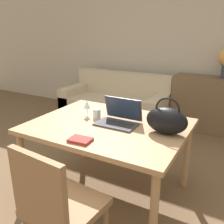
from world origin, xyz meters
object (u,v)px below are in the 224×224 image
(wine_glass, at_px, (87,105))
(handbag, at_px, (167,120))
(chair, at_px, (57,205))
(couch, at_px, (116,105))
(laptop, at_px, (119,117))
(drinking_glass, at_px, (97,114))

(wine_glass, xyz_separation_m, handbag, (0.80, -0.03, 0.00))
(chair, bearing_deg, couch, 115.73)
(chair, xyz_separation_m, wine_glass, (-0.41, 0.94, 0.32))
(chair, distance_m, handbag, 1.04)
(laptop, xyz_separation_m, handbag, (0.44, -0.02, 0.05))
(chair, distance_m, laptop, 0.97)
(laptop, xyz_separation_m, wine_glass, (-0.36, 0.01, 0.05))
(couch, height_order, wine_glass, wine_glass)
(couch, height_order, drinking_glass, couch)
(chair, bearing_deg, wine_glass, 118.41)
(chair, height_order, wine_glass, chair)
(chair, distance_m, drinking_glass, 1.03)
(drinking_glass, bearing_deg, handbag, -3.23)
(wine_glass, height_order, handbag, handbag)
(couch, bearing_deg, wine_glass, -70.70)
(chair, distance_m, couch, 2.85)
(couch, height_order, handbag, handbag)
(chair, bearing_deg, laptop, 98.11)
(laptop, height_order, drinking_glass, laptop)
(laptop, bearing_deg, handbag, -3.05)
(chair, bearing_deg, drinking_glass, 112.65)
(chair, distance_m, wine_glass, 1.08)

